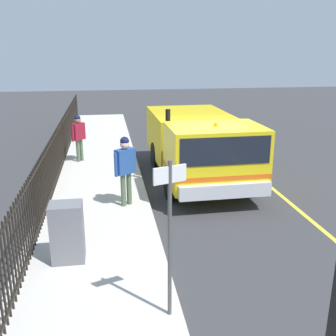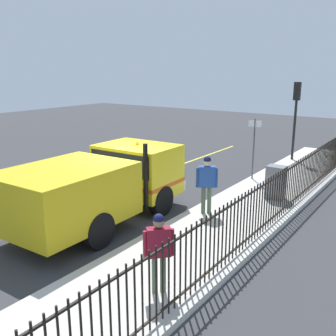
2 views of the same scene
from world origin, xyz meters
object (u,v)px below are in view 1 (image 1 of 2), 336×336
Objects in this scene: worker_standing at (125,164)px; street_sign at (170,223)px; traffic_cone at (245,155)px; utility_cabinet at (67,232)px; work_truck at (199,143)px; pedestrian_distant at (79,133)px.

worker_standing is 4.51m from street_sign.
worker_standing is 5.83m from traffic_cone.
work_truck is at bearing -128.41° from utility_cabinet.
street_sign reaches higher than pedestrian_distant.
work_truck is 2.81m from traffic_cone.
traffic_cone is (-2.11, -1.61, -0.91)m from work_truck.
work_truck is 5.16× the size of utility_cabinet.
work_truck reaches higher than utility_cabinet.
traffic_cone is 9.14m from street_sign.
work_truck reaches higher than pedestrian_distant.
worker_standing is at bearing 61.02° from pedestrian_distant.
traffic_cone is at bearing -143.65° from work_truck.
pedestrian_distant reaches higher than traffic_cone.
street_sign is at bearing 63.10° from traffic_cone.
work_truck reaches higher than traffic_cone.
street_sign is (-1.64, 1.89, 0.94)m from utility_cabinet.
pedestrian_distant is at bearing -88.60° from utility_cabinet.
work_truck is at bearing -107.06° from street_sign.
street_sign reaches higher than work_truck.
utility_cabinet is at bearing -48.98° from street_sign.
work_truck is 8.69× the size of traffic_cone.
traffic_cone is at bearing 125.55° from pedestrian_distant.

